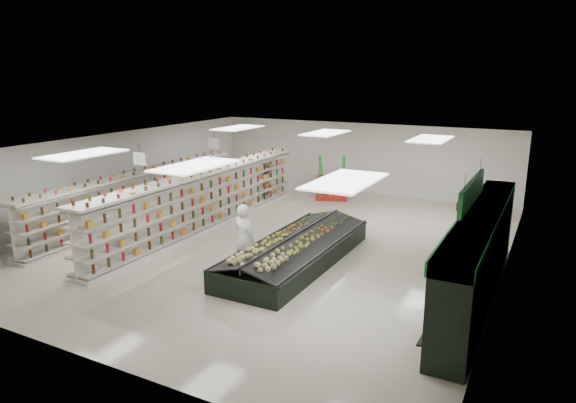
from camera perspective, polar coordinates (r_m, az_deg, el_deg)
The scene contains 16 objects.
floor at distance 17.06m, azimuth -1.46°, elevation -4.37°, with size 16.00×16.00×0.00m, color beige.
ceiling at distance 16.33m, azimuth -1.53°, elevation 6.33°, with size 14.00×16.00×0.02m, color white.
wall_back at distance 23.79m, azimuth 8.00°, elevation 4.78°, with size 14.00×0.02×3.20m, color white.
wall_front at distance 10.71m, azimuth -23.12°, elevation -7.96°, with size 14.00×0.02×3.20m, color white.
wall_left at distance 20.89m, azimuth -18.52°, elevation 2.88°, with size 0.02×16.00×3.20m, color white.
wall_right at distance 14.64m, azimuth 23.18°, elevation -2.15°, with size 0.02×16.00×3.20m, color white.
produce_wall_case at distance 13.35m, azimuth 20.43°, elevation -5.02°, with size 0.93×8.00×2.20m.
aisle_sign_near at distance 17.06m, azimuth -16.14°, elevation 4.60°, with size 0.52×0.06×0.75m.
aisle_sign_far at distance 20.10m, azimuth -8.24°, elevation 6.38°, with size 0.52×0.06×0.75m.
hortifruti_banner at distance 13.01m, azimuth 19.72°, elevation 1.01°, with size 0.12×3.20×0.95m.
gondola_left at distance 19.98m, azimuth -15.99°, elevation 0.37°, with size 1.06×10.68×1.85m.
gondola_center at distance 18.62m, azimuth -9.11°, elevation 0.02°, with size 1.03×11.72×2.03m.
produce_island at distance 15.01m, azimuth 0.95°, elevation -5.33°, with size 2.22×6.11×0.91m.
soda_endcap at distance 22.48m, azimuth 4.89°, elevation 2.42°, with size 1.64×1.39×1.78m.
shopper_main at distance 14.25m, azimuth -4.88°, elevation -4.09°, with size 0.71×0.47×1.94m, color white.
shopper_background at distance 22.06m, azimuth -2.11°, elevation 2.17°, with size 0.82×0.50×1.68m, color tan.
Camera 1 is at (7.93, -14.10, 5.43)m, focal length 32.00 mm.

